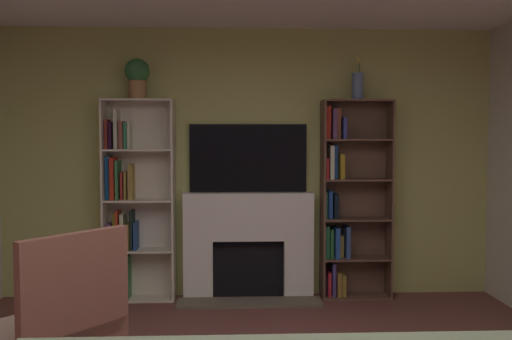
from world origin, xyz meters
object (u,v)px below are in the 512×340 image
object	(u,v)px
potted_plant	(137,76)
fireplace	(248,243)
bookshelf_left	(131,203)
bookshelf_right	(347,201)
vase_with_flowers	(358,85)
armchair	(59,319)
tv	(248,158)

from	to	relation	value
potted_plant	fireplace	bearing A→B (deg)	2.63
bookshelf_left	bookshelf_right	size ratio (longest dim) A/B	1.00
vase_with_flowers	armchair	distance (m)	3.54
potted_plant	vase_with_flowers	bearing A→B (deg)	0.00
tv	fireplace	bearing A→B (deg)	-90.00
bookshelf_left	potted_plant	xyz separation A→B (m)	(0.08, -0.06, 1.23)
fireplace	bookshelf_left	size ratio (longest dim) A/B	0.70
potted_plant	vase_with_flowers	xyz separation A→B (m)	(2.14, 0.00, -0.08)
vase_with_flowers	armchair	bearing A→B (deg)	-134.73
bookshelf_right	armchair	bearing A→B (deg)	-132.96
tv	vase_with_flowers	xyz separation A→B (m)	(1.07, -0.12, 0.72)
bookshelf_right	armchair	world-z (taller)	bookshelf_right
potted_plant	armchair	bearing A→B (deg)	-92.43
bookshelf_left	armchair	xyz separation A→B (m)	(-0.02, -2.31, -0.40)
armchair	fireplace	bearing A→B (deg)	63.19
bookshelf_right	potted_plant	bearing A→B (deg)	-178.54
bookshelf_left	tv	bearing A→B (deg)	3.22
fireplace	potted_plant	world-z (taller)	potted_plant
vase_with_flowers	potted_plant	bearing A→B (deg)	-180.00
fireplace	vase_with_flowers	world-z (taller)	vase_with_flowers
potted_plant	armchair	world-z (taller)	potted_plant
potted_plant	bookshelf_left	bearing A→B (deg)	145.63
vase_with_flowers	fireplace	bearing A→B (deg)	177.38
tv	vase_with_flowers	bearing A→B (deg)	-6.39
fireplace	tv	world-z (taller)	tv
bookshelf_right	vase_with_flowers	distance (m)	1.15
armchair	potted_plant	bearing A→B (deg)	87.57
fireplace	vase_with_flowers	xyz separation A→B (m)	(1.07, -0.05, 1.56)
bookshelf_left	potted_plant	distance (m)	1.24
tv	bookshelf_left	xyz separation A→B (m)	(-1.15, -0.06, -0.44)
fireplace	bookshelf_right	bearing A→B (deg)	0.20
fireplace	vase_with_flowers	distance (m)	1.90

